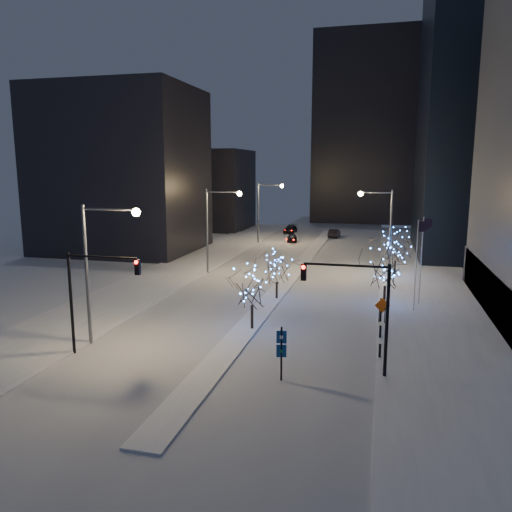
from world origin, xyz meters
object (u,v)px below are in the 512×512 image
(street_lamp_w_far, at_px, (264,204))
(holiday_tree_median_far, at_px, (277,268))
(street_lamp_w_mid, at_px, (215,219))
(traffic_signal_east, at_px, (361,300))
(street_lamp_w_near, at_px, (99,255))
(construction_sign, at_px, (382,308))
(car_near, at_px, (292,238))
(holiday_tree_plaza_near, at_px, (386,268))
(holiday_tree_plaza_far, at_px, (396,247))
(holiday_tree_median_near, at_px, (252,286))
(street_lamp_east, at_px, (383,221))
(car_mid, at_px, (334,233))
(wayfinding_sign, at_px, (281,348))
(car_far, at_px, (290,229))
(traffic_signal_west, at_px, (91,287))

(street_lamp_w_far, xyz_separation_m, holiday_tree_median_far, (9.44, -34.89, -3.36))
(street_lamp_w_mid, xyz_separation_m, traffic_signal_east, (17.88, -26.00, -1.74))
(street_lamp_w_near, xyz_separation_m, construction_sign, (19.24, 9.66, -5.10))
(street_lamp_w_near, bearing_deg, car_near, 85.34)
(holiday_tree_plaza_near, relative_size, holiday_tree_plaza_far, 0.99)
(holiday_tree_median_near, bearing_deg, holiday_tree_median_far, 90.00)
(construction_sign, bearing_deg, traffic_signal_east, -110.99)
(street_lamp_east, distance_m, holiday_tree_plaza_far, 3.24)
(holiday_tree_median_far, relative_size, holiday_tree_plaza_far, 0.89)
(car_mid, distance_m, wayfinding_sign, 62.92)
(traffic_signal_east, bearing_deg, construction_sign, 82.73)
(car_far, xyz_separation_m, holiday_tree_plaza_far, (18.75, -36.44, 2.91))
(construction_sign, bearing_deg, street_lamp_w_near, -167.05)
(street_lamp_w_near, height_order, holiday_tree_plaza_near, street_lamp_w_near)
(traffic_signal_west, distance_m, holiday_tree_median_near, 11.91)
(traffic_signal_west, bearing_deg, holiday_tree_median_far, 62.42)
(street_lamp_w_mid, height_order, holiday_tree_plaza_far, street_lamp_w_mid)
(traffic_signal_west, relative_size, car_far, 1.42)
(street_lamp_east, bearing_deg, street_lamp_w_far, 130.85)
(car_near, bearing_deg, street_lamp_east, -66.58)
(holiday_tree_plaza_far, bearing_deg, car_near, 123.48)
(car_mid, relative_size, holiday_tree_plaza_far, 0.86)
(holiday_tree_plaza_near, bearing_deg, wayfinding_sign, -107.83)
(traffic_signal_east, xyz_separation_m, wayfinding_sign, (-4.39, -1.89, -2.71))
(street_lamp_east, bearing_deg, car_far, 115.30)
(car_near, relative_size, car_far, 0.80)
(car_far, bearing_deg, street_lamp_w_near, -89.22)
(construction_sign, bearing_deg, street_lamp_east, 76.95)
(street_lamp_w_mid, height_order, holiday_tree_plaza_near, street_lamp_w_mid)
(traffic_signal_east, xyz_separation_m, holiday_tree_plaza_near, (1.56, 16.62, -1.30))
(construction_sign, bearing_deg, traffic_signal_west, -161.82)
(holiday_tree_plaza_far, height_order, construction_sign, holiday_tree_plaza_far)
(holiday_tree_median_near, distance_m, holiday_tree_plaza_far, 24.78)
(street_lamp_w_mid, distance_m, street_lamp_east, 19.26)
(street_lamp_east, xyz_separation_m, traffic_signal_east, (-1.14, -29.00, -1.69))
(car_mid, xyz_separation_m, wayfinding_sign, (2.77, -62.85, 1.28))
(car_far, distance_m, holiday_tree_median_near, 59.12)
(street_lamp_east, distance_m, traffic_signal_west, 35.30)
(street_lamp_east, height_order, wayfinding_sign, street_lamp_east)
(street_lamp_w_near, relative_size, car_far, 2.03)
(traffic_signal_east, height_order, car_far, traffic_signal_east)
(traffic_signal_east, distance_m, wayfinding_sign, 5.50)
(street_lamp_east, xyz_separation_m, wayfinding_sign, (-5.54, -30.90, -4.40))
(car_far, distance_m, holiday_tree_plaza_far, 41.09)
(street_lamp_w_mid, relative_size, car_near, 2.53)
(traffic_signal_west, relative_size, construction_sign, 3.37)
(street_lamp_w_mid, bearing_deg, construction_sign, -38.56)
(car_far, xyz_separation_m, holiday_tree_median_near, (7.59, -58.57, 2.78))
(street_lamp_east, height_order, car_far, street_lamp_east)
(street_lamp_w_far, bearing_deg, holiday_tree_median_near, -77.96)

